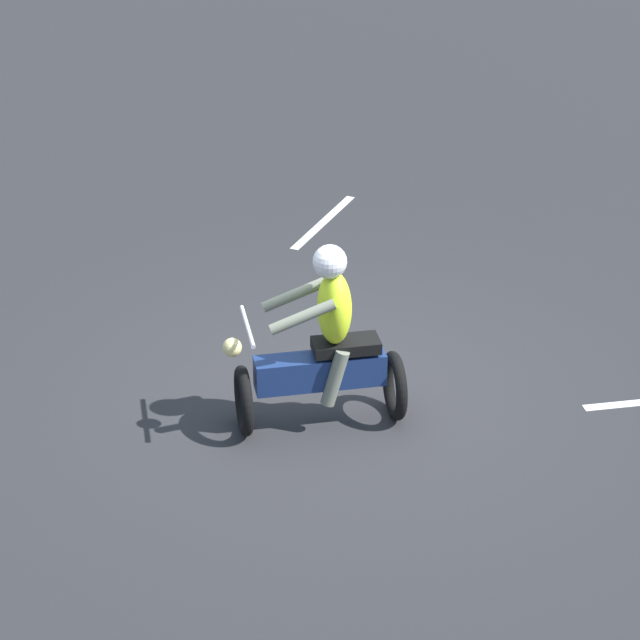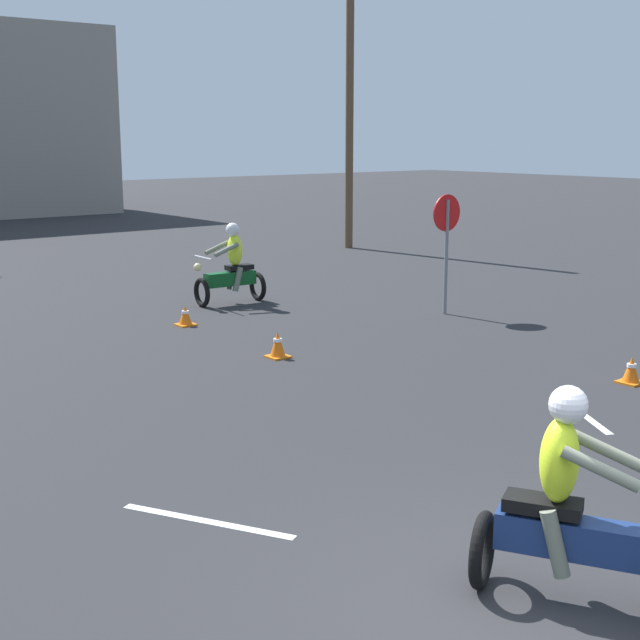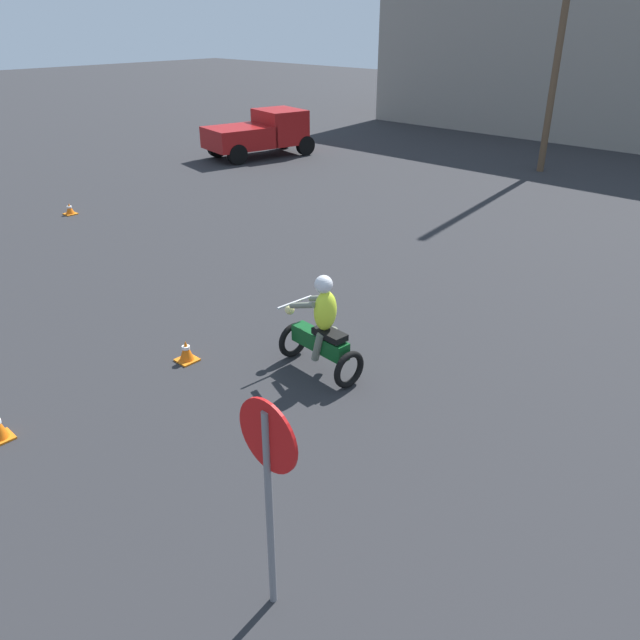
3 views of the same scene
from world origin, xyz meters
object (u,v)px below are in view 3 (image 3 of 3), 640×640
at_px(traffic_cone_mid_center, 70,209).
at_px(traffic_cone_mid_left, 186,351).
at_px(stop_sign, 269,466).
at_px(pickup_truck, 261,132).
at_px(utility_pole_far, 564,16).
at_px(motorcycle_rider_background, 322,331).

height_order(traffic_cone_mid_center, traffic_cone_mid_left, traffic_cone_mid_left).
bearing_deg(stop_sign, pickup_truck, 138.66).
bearing_deg(traffic_cone_mid_center, utility_pole_far, 63.47).
bearing_deg(stop_sign, traffic_cone_mid_center, 160.71).
bearing_deg(traffic_cone_mid_center, traffic_cone_mid_left, -15.93).
relative_size(stop_sign, utility_pole_far, 0.23).
relative_size(traffic_cone_mid_left, utility_pole_far, 0.04).
distance_m(stop_sign, traffic_cone_mid_left, 5.18).
bearing_deg(stop_sign, utility_pole_far, 108.98).
bearing_deg(utility_pole_far, stop_sign, -71.02).
height_order(pickup_truck, stop_sign, stop_sign).
bearing_deg(pickup_truck, traffic_cone_mid_left, -34.77).
bearing_deg(pickup_truck, motorcycle_rider_background, -27.31).
xyz_separation_m(motorcycle_rider_background, stop_sign, (2.64, -3.45, 0.91)).
bearing_deg(pickup_truck, utility_pole_far, 40.29).
relative_size(motorcycle_rider_background, traffic_cone_mid_center, 5.19).
relative_size(stop_sign, traffic_cone_mid_left, 6.29).
distance_m(stop_sign, traffic_cone_mid_center, 14.71).
bearing_deg(stop_sign, motorcycle_rider_background, 127.40).
relative_size(motorcycle_rider_background, pickup_truck, 0.38).
bearing_deg(traffic_cone_mid_left, motorcycle_rider_background, 34.94).
xyz_separation_m(motorcycle_rider_background, utility_pole_far, (-3.98, 15.80, 4.36)).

